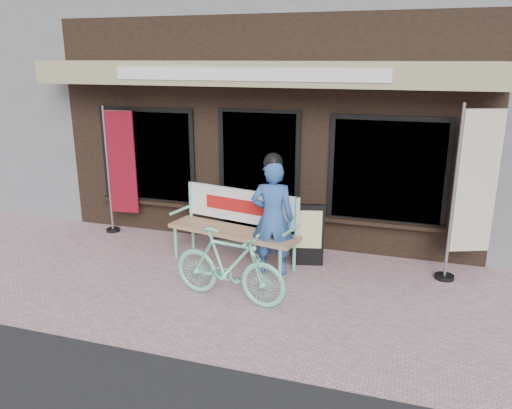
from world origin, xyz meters
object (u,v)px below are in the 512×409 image
(person, at_px, (273,216))
(nobori_red, at_px, (120,169))
(bench, at_px, (236,221))
(bicycle, at_px, (229,266))
(menu_stand, at_px, (308,234))
(nobori_cream, at_px, (472,192))

(person, distance_m, nobori_red, 3.11)
(nobori_red, bearing_deg, bench, -20.37)
(bicycle, relative_size, menu_stand, 1.67)
(menu_stand, bearing_deg, nobori_cream, -8.84)
(person, height_order, bicycle, person)
(bicycle, height_order, menu_stand, bicycle)
(bench, height_order, nobori_red, nobori_red)
(bicycle, height_order, nobori_red, nobori_red)
(person, relative_size, menu_stand, 1.87)
(bench, bearing_deg, bicycle, -62.85)
(nobori_red, xyz_separation_m, menu_stand, (3.39, -0.44, -0.66))
(bicycle, distance_m, menu_stand, 1.58)
(person, distance_m, bicycle, 1.08)
(bench, bearing_deg, person, -10.25)
(bench, distance_m, menu_stand, 1.08)
(bench, relative_size, nobori_cream, 0.86)
(nobori_cream, xyz_separation_m, menu_stand, (-2.16, -0.19, -0.77))
(bench, xyz_separation_m, menu_stand, (1.05, 0.19, -0.16))
(nobori_cream, bearing_deg, nobori_red, 155.59)
(person, distance_m, menu_stand, 0.72)
(menu_stand, bearing_deg, nobori_red, 158.88)
(person, xyz_separation_m, nobori_red, (-2.97, 0.88, 0.28))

